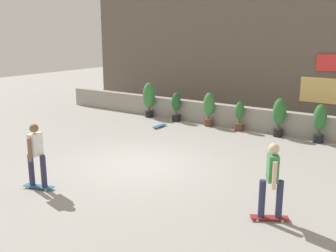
% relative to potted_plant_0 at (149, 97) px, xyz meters
% --- Properties ---
extents(ground_plane, '(48.00, 48.00, 0.00)m').
position_rel_potted_plant_0_xyz_m(ground_plane, '(3.85, -5.55, -0.94)').
color(ground_plane, '#9E9B96').
extents(planter_wall, '(18.00, 0.40, 0.90)m').
position_rel_potted_plant_0_xyz_m(planter_wall, '(3.85, 0.45, -0.49)').
color(planter_wall, gray).
rests_on(planter_wall, ground).
extents(building_backdrop, '(20.00, 2.08, 6.50)m').
position_rel_potted_plant_0_xyz_m(building_backdrop, '(3.86, 4.45, 2.30)').
color(building_backdrop, '#60564C').
rests_on(building_backdrop, ground).
extents(potted_plant_0, '(0.57, 0.57, 1.61)m').
position_rel_potted_plant_0_xyz_m(potted_plant_0, '(0.00, 0.00, 0.00)').
color(potted_plant_0, black).
rests_on(potted_plant_0, ground).
extents(potted_plant_1, '(0.40, 0.40, 1.27)m').
position_rel_potted_plant_0_xyz_m(potted_plant_1, '(1.50, 0.00, -0.24)').
color(potted_plant_1, black).
rests_on(potted_plant_1, ground).
extents(potted_plant_2, '(0.47, 0.47, 1.41)m').
position_rel_potted_plant_0_xyz_m(potted_plant_2, '(3.14, 0.00, -0.13)').
color(potted_plant_2, brown).
rests_on(potted_plant_2, ground).
extents(potted_plant_3, '(0.36, 0.36, 1.19)m').
position_rel_potted_plant_0_xyz_m(potted_plant_3, '(4.54, 0.00, -0.32)').
color(potted_plant_3, brown).
rests_on(potted_plant_3, ground).
extents(potted_plant_4, '(0.50, 0.50, 1.47)m').
position_rel_potted_plant_0_xyz_m(potted_plant_4, '(6.14, 0.00, -0.09)').
color(potted_plant_4, black).
rests_on(potted_plant_4, ground).
extents(potted_plant_5, '(0.46, 0.46, 1.39)m').
position_rel_potted_plant_0_xyz_m(potted_plant_5, '(7.62, 0.00, -0.15)').
color(potted_plant_5, black).
rests_on(potted_plant_5, ground).
extents(skater_mid_plaza, '(0.82, 0.54, 1.70)m').
position_rel_potted_plant_0_xyz_m(skater_mid_plaza, '(2.88, -8.45, -0.00)').
color(skater_mid_plaza, '#266699').
rests_on(skater_mid_plaza, ground).
extents(skater_foreground, '(0.79, 0.57, 1.70)m').
position_rel_potted_plant_0_xyz_m(skater_foreground, '(8.34, -6.78, -0.00)').
color(skater_foreground, maroon).
rests_on(skater_foreground, ground).
extents(skateboard_near_camera, '(0.22, 0.80, 0.08)m').
position_rel_potted_plant_0_xyz_m(skateboard_near_camera, '(1.58, -1.36, -0.88)').
color(skateboard_near_camera, '#266699').
rests_on(skateboard_near_camera, ground).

